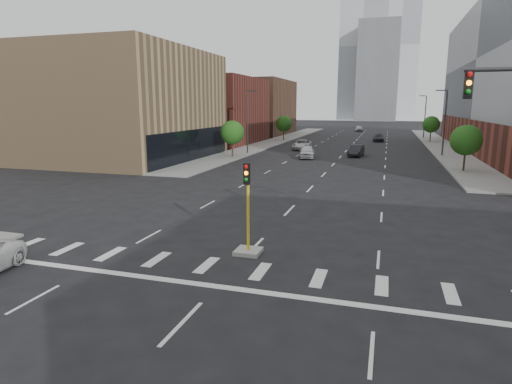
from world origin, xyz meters
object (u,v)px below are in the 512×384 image
at_px(median_traffic_signal, 248,234).
at_px(car_far_left, 302,145).
at_px(car_deep_right, 378,138).
at_px(car_mid_right, 356,151).
at_px(car_distant, 359,129).
at_px(car_near_left, 307,152).

xyz_separation_m(median_traffic_signal, car_far_left, (-7.02, 49.49, -0.18)).
bearing_deg(car_deep_right, median_traffic_signal, -96.01).
bearing_deg(car_deep_right, car_mid_right, -97.50).
height_order(car_deep_right, car_distant, car_distant).
bearing_deg(median_traffic_signal, car_distant, 90.85).
relative_size(car_mid_right, car_far_left, 0.84).
xyz_separation_m(car_mid_right, car_distant, (-3.50, 59.75, 0.01)).
distance_m(median_traffic_signal, car_deep_right, 69.44).
bearing_deg(car_mid_right, car_distant, 98.34).
distance_m(car_mid_right, car_distant, 59.86).
bearing_deg(car_deep_right, car_far_left, -122.28).
height_order(median_traffic_signal, car_near_left, median_traffic_signal).
bearing_deg(car_near_left, median_traffic_signal, -92.20).
bearing_deg(car_far_left, median_traffic_signal, -85.47).
distance_m(median_traffic_signal, car_mid_right, 42.71).
bearing_deg(car_far_left, car_mid_right, -40.72).
height_order(car_near_left, car_mid_right, car_near_left).
bearing_deg(car_deep_right, car_distant, 97.64).
xyz_separation_m(car_near_left, car_deep_right, (8.54, 30.78, -0.14)).
distance_m(car_near_left, car_far_left, 11.33).
bearing_deg(car_far_left, car_deep_right, 56.60).
bearing_deg(car_mid_right, car_near_left, -141.16).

